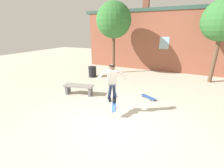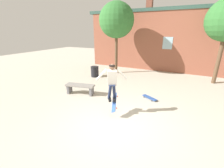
# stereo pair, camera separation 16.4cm
# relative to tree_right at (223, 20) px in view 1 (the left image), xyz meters

# --- Properties ---
(ground_plane) EXTENTS (40.00, 40.00, 0.00)m
(ground_plane) POSITION_rel_tree_right_xyz_m (-3.63, -6.72, -3.65)
(ground_plane) COLOR beige
(building_backdrop) EXTENTS (12.86, 0.52, 5.88)m
(building_backdrop) POSITION_rel_tree_right_xyz_m (-3.64, 1.73, -1.22)
(building_backdrop) COLOR #93513D
(building_backdrop) RESTS_ON ground_plane
(tree_right) EXTENTS (2.34, 2.34, 4.85)m
(tree_right) POSITION_rel_tree_right_xyz_m (0.00, 0.00, 0.00)
(tree_right) COLOR brown
(tree_right) RESTS_ON ground_plane
(tree_left) EXTENTS (2.47, 2.47, 5.04)m
(tree_left) POSITION_rel_tree_right_xyz_m (-6.54, -0.46, 0.14)
(tree_left) COLOR brown
(tree_left) RESTS_ON ground_plane
(park_bench) EXTENTS (1.54, 0.75, 0.52)m
(park_bench) POSITION_rel_tree_right_xyz_m (-6.43, -5.10, -3.29)
(park_bench) COLOR gray
(park_bench) RESTS_ON ground_plane
(trash_bin) EXTENTS (0.58, 0.58, 0.73)m
(trash_bin) POSITION_rel_tree_right_xyz_m (-7.46, -2.10, -3.26)
(trash_bin) COLOR black
(trash_bin) RESTS_ON ground_plane
(skater) EXTENTS (1.03, 0.66, 1.41)m
(skater) POSITION_rel_tree_right_xyz_m (-4.08, -6.17, -2.21)
(skater) COLOR silver
(skateboard_flipping) EXTENTS (0.40, 0.63, 0.62)m
(skateboard_flipping) POSITION_rel_tree_right_xyz_m (-3.99, -6.16, -3.13)
(skateboard_flipping) COLOR #2D519E
(skateboard_resting) EXTENTS (0.81, 0.59, 0.08)m
(skateboard_resting) POSITION_rel_tree_right_xyz_m (-3.07, -4.11, -3.58)
(skateboard_resting) COLOR #2D519E
(skateboard_resting) RESTS_ON ground_plane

